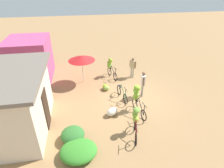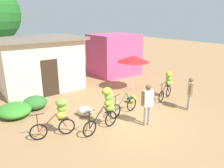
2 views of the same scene
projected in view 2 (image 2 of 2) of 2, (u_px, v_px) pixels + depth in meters
ground_plane at (130, 120)px, 8.86m from camera, size 60.00×60.00×0.00m
building_low at (39, 63)px, 12.52m from camera, size 4.84×3.83×3.06m
shop_pink at (114, 55)px, 15.79m from camera, size 3.20×2.80×2.95m
hedge_bush_front_left at (15, 110)px, 9.21m from camera, size 1.38×1.58×0.53m
hedge_bush_front_right at (35, 102)px, 9.94m from camera, size 1.11×1.08×0.61m
market_umbrella at (133, 59)px, 12.07m from camera, size 1.83×1.83×2.04m
bicycle_leftmost at (59, 114)px, 7.49m from camera, size 1.56×0.54×1.40m
bicycle_near_pile at (107, 105)px, 7.99m from camera, size 1.69×0.46×1.64m
bicycle_center_loaded at (124, 107)px, 9.31m from camera, size 1.70×0.33×1.03m
bicycle_by_shop at (168, 83)px, 11.12m from camera, size 1.50×0.63×1.46m
banana_pile_on_ground at (132, 99)px, 10.71m from camera, size 0.63×0.52×0.35m
produce_sack at (85, 111)px, 9.19m from camera, size 0.76×0.83×0.44m
person_vendor at (190, 91)px, 9.63m from camera, size 0.48×0.40×1.54m
person_bystander at (148, 101)px, 8.15m from camera, size 0.57×0.28×1.71m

